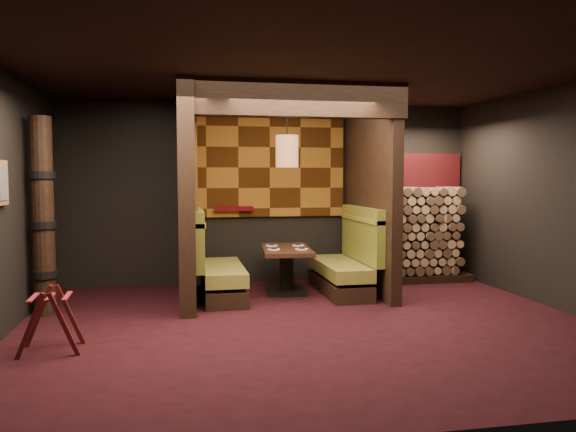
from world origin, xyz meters
The scene contains 22 objects.
floor centered at (0.00, 0.00, -0.01)m, with size 6.50×5.50×0.02m, color black.
ceiling centered at (0.00, 0.00, 2.86)m, with size 6.50×5.50×0.02m, color black.
wall_back centered at (0.00, 2.76, 1.43)m, with size 6.50×0.02×2.85m, color black.
wall_front centered at (0.00, -2.76, 1.43)m, with size 6.50×0.02×2.85m, color black.
wall_right centered at (3.26, 0.00, 1.43)m, with size 0.02×5.50×2.85m, color black.
partition_left centered at (-1.35, 1.65, 1.43)m, with size 0.20×2.20×2.85m, color black.
partition_right centered at (1.30, 1.70, 1.43)m, with size 0.15×2.10×2.85m, color black.
header_beam centered at (-0.02, 0.70, 2.63)m, with size 2.85×0.18×0.44m, color black.
tapa_back_panel centered at (-0.02, 2.71, 1.82)m, with size 2.40×0.06×1.55m, color #915A1D.
tapa_side_panel centered at (-1.23, 1.82, 1.85)m, with size 0.04×1.85×1.45m, color #915A1D.
lacquer_shelf centered at (-0.60, 2.65, 1.18)m, with size 0.60×0.12×0.07m, color #55080F.
booth_bench_left centered at (-0.96, 1.65, 0.40)m, with size 0.68×1.60×1.14m.
booth_bench_right centered at (0.93, 1.65, 0.40)m, with size 0.68×1.60×1.14m.
dining_table centered at (0.07, 1.77, 0.43)m, with size 0.79×1.31×0.66m.
place_settings centered at (0.07, 1.77, 0.67)m, with size 0.61×0.64×0.03m.
pendant_lamp centered at (0.07, 1.72, 2.03)m, with size 0.32×0.32×1.04m.
framed_picture centered at (-3.22, 0.10, 1.62)m, with size 0.05×0.36×0.46m.
luggage_rack centered at (-2.66, -0.43, 0.32)m, with size 0.61×0.44×0.65m.
totem_column centered at (-3.05, 1.10, 1.19)m, with size 0.31×0.31×2.40m.
firewood_stack centered at (2.29, 2.35, 0.75)m, with size 1.73×0.70×1.50m.
mosaic_header centered at (2.29, 2.68, 1.78)m, with size 1.83×0.10×0.56m, color maroon.
bay_front_post centered at (1.39, 1.96, 1.43)m, with size 0.08×0.08×2.85m, color black.
Camera 1 is at (-1.43, -6.08, 1.69)m, focal length 35.00 mm.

